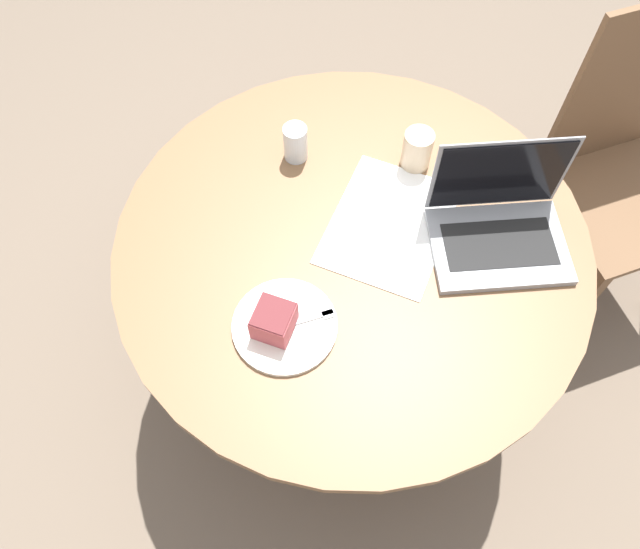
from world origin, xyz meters
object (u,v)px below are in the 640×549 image
Objects in this scene: plate at (285,326)px; chair at (619,171)px; laptop at (499,227)px; coffee_glass at (417,150)px.

chair is at bearing 151.26° from plate.
chair is 1.14m from plate.
laptop is at bearing 145.14° from plate.
coffee_glass is at bearing 174.73° from plate.
chair is at bearing -147.12° from laptop.
coffee_glass is 0.28m from laptop.
coffee_glass is 0.27× the size of laptop.
chair is 9.60× the size of coffee_glass.
chair is 0.70m from coffee_glass.
plate is at bearing -5.27° from coffee_glass.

